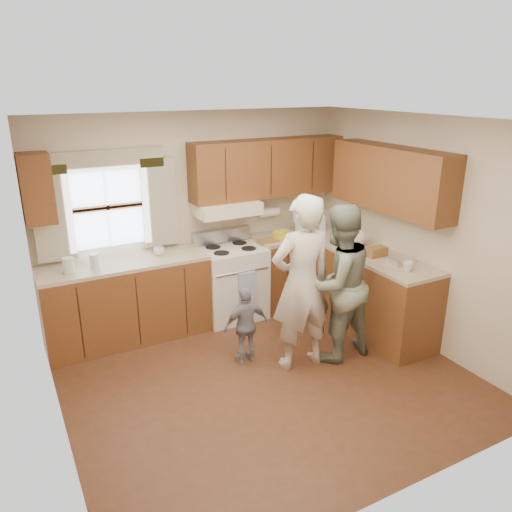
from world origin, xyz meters
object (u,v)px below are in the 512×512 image
woman_left (302,283)px  child (246,325)px  stove (231,281)px  woman_right (337,284)px

woman_left → child: bearing=-31.1°
stove → woman_right: (0.56, -1.40, 0.37)m
woman_left → woman_right: size_ratio=1.09×
woman_left → child: (-0.46, 0.31, -0.49)m
woman_right → child: woman_right is taller
stove → woman_right: woman_right is taller
stove → child: bearing=-107.3°
stove → child: (-0.33, -1.06, -0.05)m
stove → child: 1.11m
woman_right → child: (-0.89, 0.35, -0.42)m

